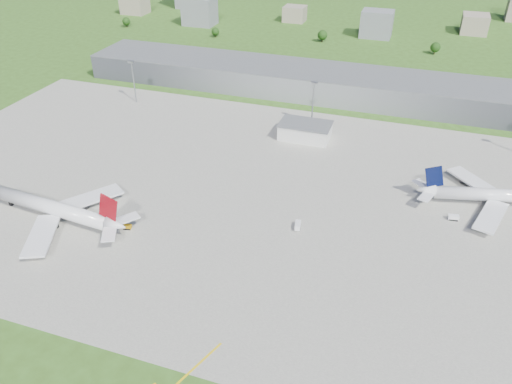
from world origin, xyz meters
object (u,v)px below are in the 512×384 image
(tug_yellow, at_px, (127,227))
(van_white_far, at_px, (453,218))
(airliner_blue_quad, at_px, (502,195))
(airliner_red_twin, at_px, (56,209))
(van_white_near, at_px, (298,226))

(tug_yellow, height_order, van_white_far, van_white_far)
(airliner_blue_quad, xyz_separation_m, van_white_far, (-18.58, -17.60, -3.76))
(tug_yellow, xyz_separation_m, van_white_far, (121.79, 47.68, 0.24))
(tug_yellow, bearing_deg, airliner_red_twin, 171.85)
(tug_yellow, bearing_deg, van_white_near, 4.11)
(airliner_red_twin, xyz_separation_m, van_white_near, (93.55, 25.44, -3.88))
(airliner_blue_quad, height_order, van_white_far, airliner_blue_quad)
(airliner_blue_quad, height_order, tug_yellow, airliner_blue_quad)
(van_white_far, bearing_deg, tug_yellow, -166.64)
(van_white_near, relative_size, van_white_far, 1.18)
(airliner_blue_quad, bearing_deg, airliner_red_twin, -170.97)
(airliner_red_twin, bearing_deg, van_white_far, -156.02)
(van_white_near, bearing_deg, van_white_far, -75.89)
(airliner_red_twin, distance_m, van_white_near, 97.03)
(airliner_red_twin, distance_m, van_white_far, 160.16)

